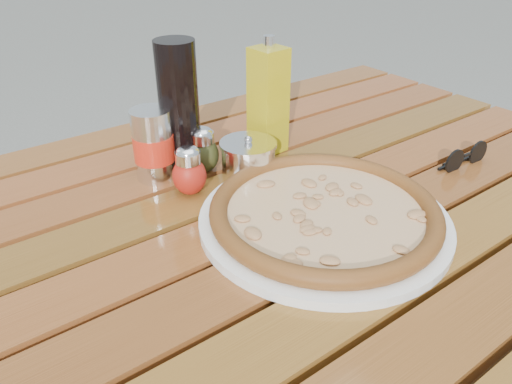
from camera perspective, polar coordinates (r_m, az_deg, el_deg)
table at (r=0.79m, az=0.88°, el=-7.25°), size 1.40×0.90×0.75m
plate at (r=0.73m, az=7.76°, el=-3.18°), size 0.39×0.39×0.01m
pizza at (r=0.72m, az=7.85°, el=-2.13°), size 0.38×0.38×0.03m
pepper_shaker at (r=0.79m, az=-7.66°, el=2.37°), size 0.07×0.07×0.08m
oregano_shaker at (r=0.85m, az=-6.09°, el=4.73°), size 0.06×0.06×0.08m
dark_bottle at (r=0.84m, az=-8.79°, el=9.52°), size 0.08×0.08×0.22m
soda_can at (r=0.84m, az=-11.62°, el=5.25°), size 0.07×0.07×0.12m
olive_oil_cruet at (r=0.90m, az=1.39°, el=10.43°), size 0.06×0.06×0.21m
parmesan_tin at (r=0.84m, az=-0.89°, el=3.93°), size 0.11×0.11×0.07m
sunglasses at (r=0.95m, az=22.76°, el=3.65°), size 0.11×0.03×0.04m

